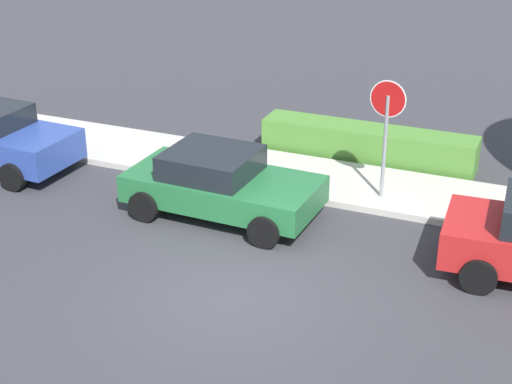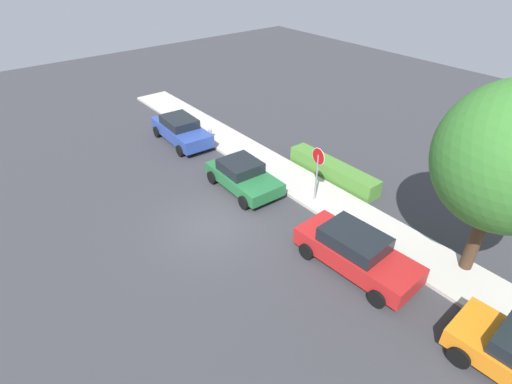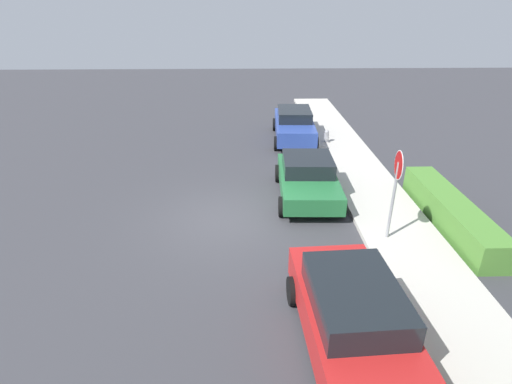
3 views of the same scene
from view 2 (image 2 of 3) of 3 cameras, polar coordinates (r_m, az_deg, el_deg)
ground_plane at (r=16.85m, az=-6.17°, el=-4.75°), size 60.00×60.00×0.00m
sidewalk_curb at (r=19.42m, az=6.35°, el=1.14°), size 32.00×2.25×0.14m
stop_sign at (r=17.40m, az=8.79°, el=3.72°), size 0.77×0.10×2.70m
parked_car_green at (r=18.77m, az=-1.87°, el=2.37°), size 3.99×2.19×1.37m
parked_car_red at (r=14.77m, az=14.07°, el=-8.22°), size 4.61×2.20×1.52m
parked_car_blue at (r=23.59m, az=-10.67°, el=8.72°), size 4.53×2.14×1.47m
street_tree_near_corner at (r=14.06m, az=32.59°, el=4.06°), size 4.49×4.49×7.03m
fire_hydrant at (r=23.75m, az=-6.55°, el=8.20°), size 0.30×0.22×0.72m
front_yard_hedge at (r=20.08m, az=10.91°, el=3.02°), size 5.15×0.93×0.83m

